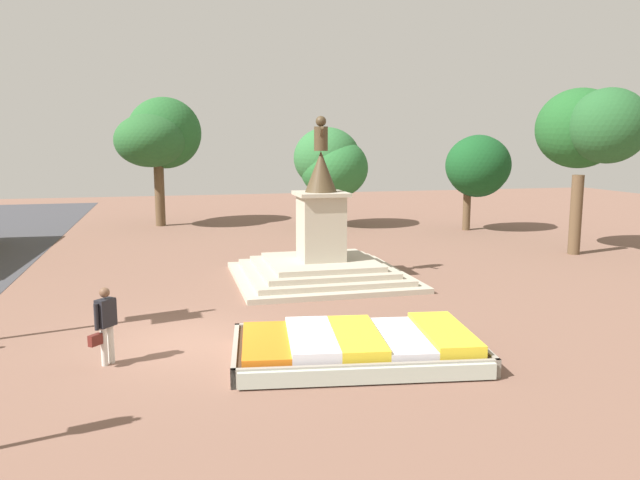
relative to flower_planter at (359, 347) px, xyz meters
The scene contains 8 objects.
ground_plane 3.87m from the flower_planter, 150.67° to the left, with size 77.77×77.77×0.00m, color brown.
flower_planter is the anchor object (origin of this frame).
statue_monument 7.58m from the flower_planter, 82.06° to the left, with size 5.53×5.53×5.25m.
pedestrian_with_handbag 5.16m from the flower_planter, behind, with size 0.55×0.59×1.60m.
park_tree_far_left 20.21m from the flower_planter, 76.95° to the left, with size 3.79×3.90×5.17m.
park_tree_behind_statue 20.12m from the flower_planter, 55.48° to the left, with size 3.46×3.25×4.77m.
park_tree_far_right 23.01m from the flower_planter, 100.43° to the left, with size 4.46×4.99×6.75m.
park_tree_street_side 16.54m from the flower_planter, 37.87° to the left, with size 3.41×4.61×6.57m.
Camera 1 is at (-0.38, -13.76, 4.48)m, focal length 35.00 mm.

